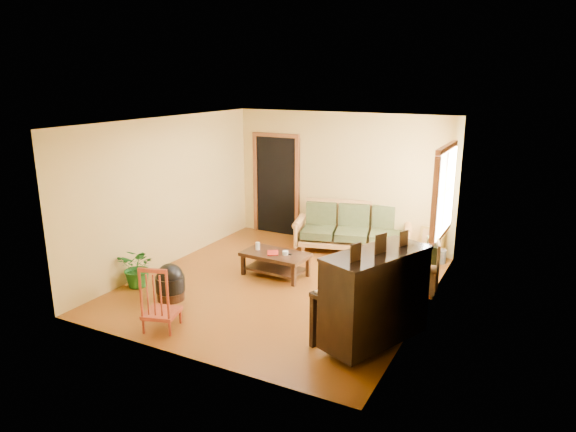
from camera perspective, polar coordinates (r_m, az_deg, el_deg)
The scene contains 16 objects.
floor at distance 8.38m, azimuth -0.73°, elevation -7.59°, with size 5.00×5.00×0.00m, color #5A2C0B.
doorway at distance 10.82m, azimuth -1.33°, elevation 3.36°, with size 1.08×0.16×2.05m, color black.
window at distance 8.41m, azimuth 16.98°, elevation 2.57°, with size 0.12×1.36×1.46m, color white.
sofa at distance 9.85m, azimuth 7.15°, elevation -1.34°, with size 2.15×0.90×0.92m, color #A4713C.
coffee_table at distance 8.66m, azimuth -1.41°, elevation -5.38°, with size 1.10×0.60×0.40m, color black.
armchair at distance 8.24m, azimuth 13.60°, elevation -5.16°, with size 0.84×0.88×0.88m, color #A4713C.
piano at distance 6.42m, azimuth 9.64°, elevation -9.17°, with size 0.82×1.40×1.23m, color black.
footstool at distance 7.97m, azimuth -12.93°, elevation -7.61°, with size 0.44×0.44×0.42m, color black.
red_chair at distance 7.02m, azimuth -13.98°, elevation -8.70°, with size 0.43×0.47×0.91m, color maroon.
leaning_frame at distance 9.84m, azimuth 15.68°, elevation -2.82°, with size 0.45×0.10×0.59m, color #B1923B.
ceramic_crock at distance 9.66m, azimuth 16.58°, elevation -4.31°, with size 0.20×0.20×0.25m, color #2F4C8F.
potted_plant at distance 8.51m, azimuth -16.27°, elevation -5.45°, with size 0.60×0.52×0.66m, color #175218.
book at distance 8.55m, azimuth -2.33°, elevation -4.15°, with size 0.18×0.25×0.02m, color maroon.
candle at distance 8.75m, azimuth -3.40°, elevation -3.34°, with size 0.07×0.07×0.13m, color silver.
glass_jar at distance 8.50m, azimuth -0.30°, elevation -4.12°, with size 0.10×0.10×0.06m, color white.
remote at distance 8.52m, azimuth -0.08°, elevation -4.24°, with size 0.16×0.04×0.02m, color black.
Camera 1 is at (3.65, -6.80, 3.24)m, focal length 32.00 mm.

